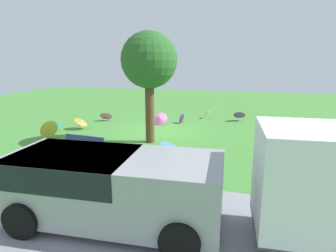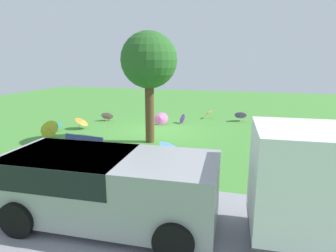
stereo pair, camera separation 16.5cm
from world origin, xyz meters
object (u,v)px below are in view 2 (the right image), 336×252
parasol_purple_0 (241,114)px  parasol_orange_0 (82,121)px  parasol_teal_0 (56,126)px  parasol_yellow_1 (208,113)px  parasol_purple_1 (181,118)px  park_bench (86,146)px  shade_tree (149,62)px  van_dark (103,182)px  parasol_teal_1 (287,151)px  parasol_blue_1 (173,147)px  parasol_pink_0 (161,118)px  parasol_pink_1 (107,115)px  parasol_yellow_0 (49,128)px

parasol_purple_0 → parasol_orange_0: bearing=28.4°
parasol_teal_0 → parasol_purple_0: parasol_purple_0 is taller
parasol_teal_0 → parasol_yellow_1: 8.72m
parasol_purple_1 → parasol_yellow_1: bearing=-124.8°
park_bench → shade_tree: size_ratio=0.35×
parasol_purple_0 → van_dark: bearing=77.6°
parasol_teal_1 → parasol_yellow_1: (3.75, -6.59, 0.03)m
parasol_blue_1 → parasol_orange_0: size_ratio=1.38×
parasol_pink_0 → parasol_pink_1: 3.38m
parasol_purple_0 → parasol_yellow_0: bearing=36.2°
parasol_pink_0 → parasol_blue_1: (-2.16, 5.54, 0.17)m
parasol_teal_0 → parasol_pink_1: bearing=-111.8°
parasol_teal_0 → parasol_blue_1: parasol_blue_1 is taller
shade_tree → parasol_pink_1: 6.15m
park_bench → parasol_purple_0: size_ratio=2.35×
shade_tree → parasol_teal_1: shade_tree is taller
parasol_teal_0 → parasol_teal_1: parasol_teal_1 is taller
parasol_teal_1 → park_bench: bearing=15.2°
van_dark → parasol_orange_0: size_ratio=6.12×
park_bench → parasol_pink_0: (-0.94, -6.03, -0.10)m
park_bench → parasol_pink_1: size_ratio=1.99×
parasol_pink_1 → parasol_teal_0: bearing=68.2°
parasol_teal_0 → park_bench: bearing=139.5°
parasol_purple_0 → parasol_yellow_1: 1.96m
parasol_purple_0 → parasol_pink_0: parasol_pink_0 is taller
shade_tree → parasol_yellow_0: bearing=7.1°
van_dark → parasol_orange_0: bearing=-54.8°
parasol_purple_0 → parasol_teal_1: size_ratio=0.89×
parasol_teal_1 → parasol_yellow_1: 7.59m
shade_tree → parasol_pink_0: shade_tree is taller
van_dark → parasol_yellow_1: size_ratio=6.90×
parasol_teal_1 → parasol_blue_1: 4.12m
parasol_pink_1 → parasol_blue_1: 7.98m
shade_tree → parasol_pink_0: (0.56, -3.36, -3.07)m
parasol_yellow_0 → parasol_blue_1: parasol_yellow_0 is taller
parasol_purple_1 → parasol_blue_1: (-1.14, 6.20, 0.26)m
parasol_yellow_1 → parasol_teal_0: bearing=37.8°
park_bench → parasol_blue_1: (-3.10, -0.49, 0.07)m
parasol_yellow_0 → parasol_purple_1: 6.95m
parasol_teal_1 → parasol_yellow_0: bearing=-1.0°
park_bench → parasol_blue_1: bearing=-171.0°
parasol_pink_1 → parasol_yellow_0: bearing=79.1°
van_dark → parasol_purple_1: 10.22m
parasol_yellow_0 → parasol_purple_0: parasol_yellow_0 is taller
van_dark → parasol_blue_1: size_ratio=4.44×
parasol_purple_0 → parasol_pink_1: 7.85m
park_bench → parasol_yellow_0: 3.84m
parasol_yellow_0 → parasol_purple_0: bearing=-143.8°
parasol_pink_1 → parasol_orange_0: bearing=83.6°
parasol_purple_0 → parasol_purple_1: size_ratio=1.09×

